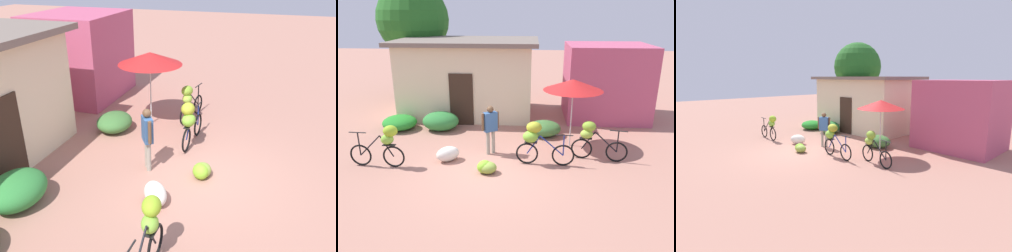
# 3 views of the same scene
# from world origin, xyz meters

# --- Properties ---
(ground_plane) EXTENTS (60.00, 60.00, 0.00)m
(ground_plane) POSITION_xyz_m (0.00, 0.00, 0.00)
(ground_plane) COLOR #A87362
(building_low) EXTENTS (5.75, 3.80, 3.11)m
(building_low) POSITION_xyz_m (-1.50, 5.59, 1.57)
(building_low) COLOR beige
(building_low) RESTS_ON ground
(shop_pink) EXTENTS (3.20, 2.80, 2.96)m
(shop_pink) POSITION_xyz_m (4.15, 5.44, 1.48)
(shop_pink) COLOR #B84E6E
(shop_pink) RESTS_ON ground
(tree_behind_building) EXTENTS (3.35, 3.35, 5.48)m
(tree_behind_building) POSITION_xyz_m (-4.50, 7.88, 3.78)
(tree_behind_building) COLOR brown
(tree_behind_building) RESTS_ON ground
(hedge_bush_front_left) EXTENTS (1.25, 1.23, 0.53)m
(hedge_bush_front_left) POSITION_xyz_m (-3.73, 3.24, 0.26)
(hedge_bush_front_left) COLOR #268729
(hedge_bush_front_left) RESTS_ON ground
(hedge_bush_front_right) EXTENTS (1.33, 1.08, 0.69)m
(hedge_bush_front_right) POSITION_xyz_m (-2.18, 3.28, 0.35)
(hedge_bush_front_right) COLOR #2E7C36
(hedge_bush_front_right) RESTS_ON ground
(hedge_bush_mid) EXTENTS (1.17, 1.00, 0.54)m
(hedge_bush_mid) POSITION_xyz_m (1.63, 2.97, 0.27)
(hedge_bush_mid) COLOR #3C7135
(hedge_bush_mid) RESTS_ON ground
(market_umbrella) EXTENTS (1.86, 1.86, 2.21)m
(market_umbrella) POSITION_xyz_m (2.44, 2.13, 2.03)
(market_umbrella) COLOR beige
(market_umbrella) RESTS_ON ground
(bicycle_leftmost) EXTENTS (1.62, 0.38, 1.23)m
(bicycle_leftmost) POSITION_xyz_m (-2.93, 0.16, 0.72)
(bicycle_leftmost) COLOR black
(bicycle_leftmost) RESTS_ON ground
(bicycle_near_pile) EXTENTS (1.67, 0.43, 1.28)m
(bicycle_near_pile) POSITION_xyz_m (1.32, 0.63, 0.78)
(bicycle_near_pile) COLOR black
(bicycle_near_pile) RESTS_ON ground
(bicycle_center_loaded) EXTENTS (1.61, 0.45, 1.18)m
(bicycle_center_loaded) POSITION_xyz_m (2.96, 1.08, 0.70)
(bicycle_center_loaded) COLOR black
(bicycle_center_loaded) RESTS_ON ground
(banana_pile_on_ground) EXTENTS (0.62, 0.53, 0.35)m
(banana_pile_on_ground) POSITION_xyz_m (-0.04, -0.03, 0.17)
(banana_pile_on_ground) COLOR #81C32D
(banana_pile_on_ground) RESTS_ON ground
(produce_sack) EXTENTS (0.82, 0.77, 0.44)m
(produce_sack) POSITION_xyz_m (-1.27, 0.65, 0.22)
(produce_sack) COLOR silver
(produce_sack) RESTS_ON ground
(person_vendor) EXTENTS (0.50, 0.39, 1.54)m
(person_vendor) POSITION_xyz_m (-0.07, 1.27, 0.94)
(person_vendor) COLOR gray
(person_vendor) RESTS_ON ground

